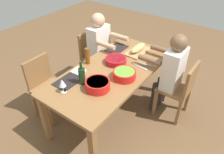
# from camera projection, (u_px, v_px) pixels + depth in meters

# --- Properties ---
(ground_plane) EXTENTS (8.00, 8.00, 0.00)m
(ground_plane) POSITION_uv_depth(u_px,v_px,m) (112.00, 112.00, 3.09)
(ground_plane) COLOR brown
(dining_table) EXTENTS (1.80, 0.87, 0.74)m
(dining_table) POSITION_uv_depth(u_px,v_px,m) (112.00, 75.00, 2.71)
(dining_table) COLOR olive
(dining_table) RESTS_ON ground_plane
(chair_far_left) EXTENTS (0.40, 0.40, 0.85)m
(chair_far_left) POSITION_uv_depth(u_px,v_px,m) (181.00, 88.00, 2.77)
(chair_far_left) COLOR olive
(chair_far_left) RESTS_ON ground_plane
(diner_far_left) EXTENTS (0.41, 0.53, 1.20)m
(diner_far_left) POSITION_uv_depth(u_px,v_px,m) (170.00, 70.00, 2.74)
(diner_far_left) COLOR #2D2D38
(diner_far_left) RESTS_ON ground_plane
(chair_near_right) EXTENTS (0.40, 0.40, 0.85)m
(chair_near_right) POSITION_uv_depth(u_px,v_px,m) (45.00, 84.00, 2.84)
(chair_near_right) COLOR olive
(chair_near_right) RESTS_ON ground_plane
(chair_near_left) EXTENTS (0.40, 0.40, 0.85)m
(chair_near_left) POSITION_uv_depth(u_px,v_px,m) (93.00, 54.00, 3.49)
(chair_near_left) COLOR olive
(chair_near_left) RESTS_ON ground_plane
(diner_near_left) EXTENTS (0.41, 0.53, 1.20)m
(diner_near_left) POSITION_uv_depth(u_px,v_px,m) (101.00, 46.00, 3.28)
(diner_near_left) COLOR #2D2D38
(diner_near_left) RESTS_ON ground_plane
(serving_bowl_pasta) EXTENTS (0.28, 0.28, 0.07)m
(serving_bowl_pasta) POSITION_uv_depth(u_px,v_px,m) (116.00, 60.00, 2.77)
(serving_bowl_pasta) COLOR #B21923
(serving_bowl_pasta) RESTS_ON dining_table
(serving_bowl_greens) EXTENTS (0.28, 0.28, 0.10)m
(serving_bowl_greens) POSITION_uv_depth(u_px,v_px,m) (98.00, 84.00, 2.32)
(serving_bowl_greens) COLOR red
(serving_bowl_greens) RESTS_ON dining_table
(serving_bowl_salad) EXTENTS (0.27, 0.27, 0.10)m
(serving_bowl_salad) POSITION_uv_depth(u_px,v_px,m) (124.00, 74.00, 2.49)
(serving_bowl_salad) COLOR red
(serving_bowl_salad) RESTS_ON dining_table
(cutting_board) EXTENTS (0.41, 0.23, 0.02)m
(cutting_board) POSITION_uv_depth(u_px,v_px,m) (138.00, 51.00, 3.02)
(cutting_board) COLOR tan
(cutting_board) RESTS_ON dining_table
(bread_loaf) EXTENTS (0.32, 0.12, 0.09)m
(bread_loaf) POSITION_uv_depth(u_px,v_px,m) (138.00, 48.00, 2.99)
(bread_loaf) COLOR tan
(bread_loaf) RESTS_ON cutting_board
(wine_bottle) EXTENTS (0.08, 0.08, 0.29)m
(wine_bottle) POSITION_uv_depth(u_px,v_px,m) (82.00, 75.00, 2.37)
(wine_bottle) COLOR #193819
(wine_bottle) RESTS_ON dining_table
(beer_bottle) EXTENTS (0.06, 0.06, 0.22)m
(beer_bottle) POSITION_uv_depth(u_px,v_px,m) (87.00, 56.00, 2.72)
(beer_bottle) COLOR brown
(beer_bottle) RESTS_ON dining_table
(wine_glass) EXTENTS (0.08, 0.08, 0.17)m
(wine_glass) POSITION_uv_depth(u_px,v_px,m) (62.00, 83.00, 2.24)
(wine_glass) COLOR silver
(wine_glass) RESTS_ON dining_table
(fork_far_left) EXTENTS (0.04, 0.17, 0.01)m
(fork_far_left) POSITION_uv_depth(u_px,v_px,m) (145.00, 64.00, 2.76)
(fork_far_left) COLOR silver
(fork_far_left) RESTS_ON dining_table
(placemat_near_right) EXTENTS (0.32, 0.23, 0.01)m
(placemat_near_right) POSITION_uv_depth(u_px,v_px,m) (68.00, 81.00, 2.46)
(placemat_near_right) COLOR black
(placemat_near_right) RESTS_ON dining_table
(placemat_near_left) EXTENTS (0.32, 0.23, 0.01)m
(placemat_near_left) POSITION_uv_depth(u_px,v_px,m) (117.00, 48.00, 3.11)
(placemat_near_left) COLOR black
(placemat_near_left) RESTS_ON dining_table
(carving_knife) EXTENTS (0.05, 0.23, 0.01)m
(carving_knife) POSITION_uv_depth(u_px,v_px,m) (140.00, 67.00, 2.71)
(carving_knife) COLOR silver
(carving_knife) RESTS_ON dining_table
(napkin_stack) EXTENTS (0.15, 0.15, 0.02)m
(napkin_stack) POSITION_uv_depth(u_px,v_px,m) (78.00, 71.00, 2.61)
(napkin_stack) COLOR white
(napkin_stack) RESTS_ON dining_table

